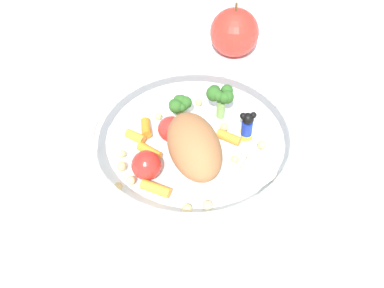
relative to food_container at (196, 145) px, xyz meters
name	(u,v)px	position (x,y,z in m)	size (l,w,h in m)	color
ground_plane	(205,170)	(-0.01, 0.01, -0.03)	(2.40, 2.40, 0.00)	white
food_container	(196,145)	(0.00, 0.00, 0.00)	(0.24, 0.24, 0.07)	white
loose_apple	(234,32)	(-0.03, -0.22, 0.01)	(0.07, 0.07, 0.08)	red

